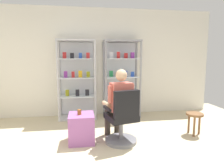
% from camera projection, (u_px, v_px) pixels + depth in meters
% --- Properties ---
extents(back_wall, '(6.00, 0.10, 2.70)m').
position_uv_depth(back_wall, '(99.00, 63.00, 5.04)').
color(back_wall, silver).
rests_on(back_wall, ground).
extents(display_cabinet_left, '(0.90, 0.45, 1.90)m').
position_uv_depth(display_cabinet_left, '(77.00, 79.00, 4.78)').
color(display_cabinet_left, '#B7B7BC').
rests_on(display_cabinet_left, ground).
extents(display_cabinet_right, '(0.90, 0.45, 1.90)m').
position_uv_depth(display_cabinet_right, '(121.00, 78.00, 4.94)').
color(display_cabinet_right, gray).
rests_on(display_cabinet_right, ground).
extents(office_chair, '(0.61, 0.58, 0.96)m').
position_uv_depth(office_chair, '(122.00, 122.00, 3.36)').
color(office_chair, slate).
rests_on(office_chair, ground).
extents(seated_shopkeeper, '(0.55, 0.62, 1.29)m').
position_uv_depth(seated_shopkeeper, '(119.00, 101.00, 3.47)').
color(seated_shopkeeper, '#3F382D').
rests_on(seated_shopkeeper, ground).
extents(storage_crate, '(0.44, 0.46, 0.50)m').
position_uv_depth(storage_crate, '(82.00, 128.00, 3.45)').
color(storage_crate, '#9E599E').
rests_on(storage_crate, ground).
extents(tea_glass, '(0.07, 0.07, 0.09)m').
position_uv_depth(tea_glass, '(79.00, 112.00, 3.39)').
color(tea_glass, brown).
rests_on(tea_glass, storage_crate).
extents(wooden_stool, '(0.32, 0.32, 0.43)m').
position_uv_depth(wooden_stool, '(194.00, 118.00, 3.76)').
color(wooden_stool, brown).
rests_on(wooden_stool, ground).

